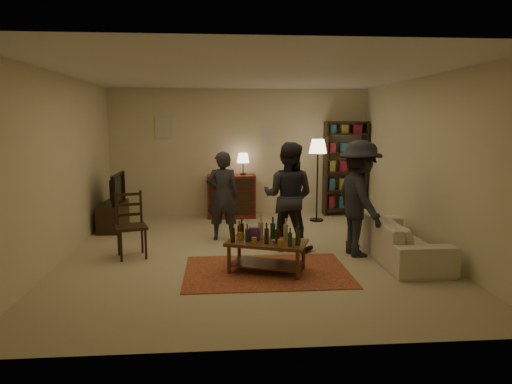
{
  "coord_description": "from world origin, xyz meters",
  "views": [
    {
      "loc": [
        -0.45,
        -6.79,
        2.01
      ],
      "look_at": [
        0.11,
        0.1,
        0.94
      ],
      "focal_mm": 32.0,
      "sensor_mm": 36.0,
      "label": 1
    }
  ],
  "objects": [
    {
      "name": "coffee_table",
      "position": [
        0.17,
        -0.89,
        0.39
      ],
      "size": [
        1.17,
        0.89,
        0.77
      ],
      "rotation": [
        0.0,
        0.0,
        -0.35
      ],
      "color": "brown",
      "rests_on": "ground"
    },
    {
      "name": "person_by_sofa",
      "position": [
        1.64,
        -0.21,
        0.87
      ],
      "size": [
        0.79,
        1.2,
        1.74
      ],
      "primitive_type": "imported",
      "rotation": [
        0.0,
        0.0,
        1.7
      ],
      "color": "#222229",
      "rests_on": "ground"
    },
    {
      "name": "floor_lamp",
      "position": [
        1.53,
        2.23,
        1.41
      ],
      "size": [
        0.36,
        0.36,
        1.66
      ],
      "color": "black",
      "rests_on": "ground"
    },
    {
      "name": "rug",
      "position": [
        0.17,
        -0.9,
        0.01
      ],
      "size": [
        2.2,
        1.5,
        0.01
      ],
      "primitive_type": "cube",
      "color": "maroon",
      "rests_on": "ground"
    },
    {
      "name": "room_shell",
      "position": [
        -0.65,
        2.98,
        1.81
      ],
      "size": [
        6.0,
        6.0,
        6.0
      ],
      "color": "beige",
      "rests_on": "ground"
    },
    {
      "name": "person_right",
      "position": [
        0.62,
        0.18,
        0.85
      ],
      "size": [
        1.02,
        0.92,
        1.7
      ],
      "primitive_type": "imported",
      "rotation": [
        0.0,
        0.0,
        2.72
      ],
      "color": "#27282F",
      "rests_on": "ground"
    },
    {
      "name": "dresser",
      "position": [
        -0.19,
        2.71,
        0.48
      ],
      "size": [
        1.0,
        0.5,
        1.36
      ],
      "color": "maroon",
      "rests_on": "ground"
    },
    {
      "name": "sofa",
      "position": [
        2.2,
        -0.4,
        0.3
      ],
      "size": [
        0.81,
        2.08,
        0.61
      ],
      "primitive_type": "imported",
      "rotation": [
        0.0,
        0.0,
        1.57
      ],
      "color": "beige",
      "rests_on": "ground"
    },
    {
      "name": "person_left",
      "position": [
        -0.39,
        0.89,
        0.76
      ],
      "size": [
        0.56,
        0.37,
        1.52
      ],
      "primitive_type": "imported",
      "rotation": [
        0.0,
        0.0,
        3.13
      ],
      "color": "#26262E",
      "rests_on": "ground"
    },
    {
      "name": "bookshelf",
      "position": [
        2.25,
        2.78,
        1.03
      ],
      "size": [
        0.9,
        0.34,
        2.02
      ],
      "color": "black",
      "rests_on": "ground"
    },
    {
      "name": "dining_chair",
      "position": [
        -1.78,
        -0.01,
        0.53
      ],
      "size": [
        0.54,
        0.54,
        1.0
      ],
      "rotation": [
        0.0,
        0.0,
        0.31
      ],
      "color": "black",
      "rests_on": "ground"
    },
    {
      "name": "floor",
      "position": [
        0.0,
        0.0,
        0.0
      ],
      "size": [
        6.0,
        6.0,
        0.0
      ],
      "primitive_type": "plane",
      "color": "#C6B793",
      "rests_on": "ground"
    },
    {
      "name": "tv_stand",
      "position": [
        -2.44,
        1.8,
        0.38
      ],
      "size": [
        0.4,
        1.0,
        1.06
      ],
      "color": "black",
      "rests_on": "ground"
    }
  ]
}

